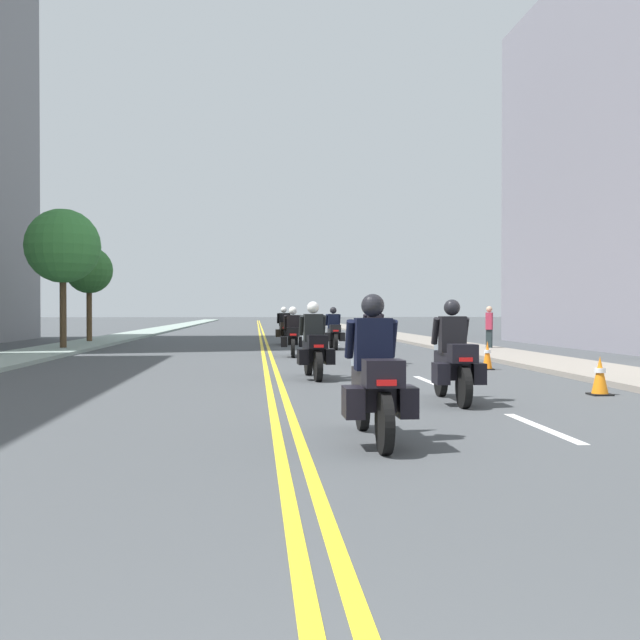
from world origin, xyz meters
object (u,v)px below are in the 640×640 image
at_px(motorcycle_5, 334,332).
at_px(pedestrian_1, 489,328).
at_px(motorcycle_3, 375,340).
at_px(motorcycle_4, 293,336).
at_px(traffic_cone_0, 600,376).
at_px(street_tree_0, 63,246).
at_px(motorcycle_6, 284,329).
at_px(traffic_cone_2, 487,355).
at_px(motorcycle_1, 453,361).
at_px(motorcycle_2, 314,348).
at_px(street_tree_1, 89,271).
at_px(motorcycle_0, 374,382).

relative_size(motorcycle_5, pedestrian_1, 1.38).
relative_size(motorcycle_3, motorcycle_4, 1.04).
xyz_separation_m(traffic_cone_0, street_tree_0, (-12.94, 15.37, 3.48)).
bearing_deg(motorcycle_4, motorcycle_6, 92.09).
bearing_deg(street_tree_0, traffic_cone_0, -49.90).
bearing_deg(pedestrian_1, motorcycle_3, 166.57).
bearing_deg(traffic_cone_2, motorcycle_5, 105.48).
distance_m(traffic_cone_2, pedestrian_1, 8.87).
bearing_deg(motorcycle_1, motorcycle_2, 114.96).
relative_size(motorcycle_1, street_tree_0, 0.42).
distance_m(motorcycle_4, street_tree_1, 13.56).
relative_size(motorcycle_6, street_tree_1, 0.52).
relative_size(motorcycle_2, motorcycle_3, 1.00).
bearing_deg(motorcycle_1, traffic_cone_2, 69.29).
xyz_separation_m(motorcycle_5, motorcycle_6, (-1.73, 3.94, 0.02)).
relative_size(motorcycle_4, motorcycle_5, 0.92).
xyz_separation_m(traffic_cone_0, traffic_cone_2, (-0.20, 5.57, 0.02)).
relative_size(motorcycle_2, motorcycle_4, 1.04).
bearing_deg(motorcycle_4, traffic_cone_0, -64.81).
height_order(motorcycle_2, motorcycle_3, motorcycle_3).
height_order(motorcycle_3, street_tree_1, street_tree_1).
distance_m(motorcycle_1, motorcycle_6, 20.46).
xyz_separation_m(motorcycle_3, motorcycle_6, (-2.00, 12.02, -0.02)).
xyz_separation_m(motorcycle_0, motorcycle_6, (-0.09, 23.77, -0.01)).
xyz_separation_m(motorcycle_2, traffic_cone_0, (4.69, -3.48, -0.33)).
height_order(motorcycle_2, pedestrian_1, motorcycle_2).
bearing_deg(motorcycle_3, motorcycle_0, -101.63).
height_order(motorcycle_2, traffic_cone_2, motorcycle_2).
relative_size(motorcycle_0, street_tree_1, 0.50).
height_order(motorcycle_6, pedestrian_1, motorcycle_6).
relative_size(motorcycle_2, traffic_cone_2, 3.03).
bearing_deg(motorcycle_6, motorcycle_2, -91.53).
distance_m(motorcycle_2, motorcycle_4, 7.77).
bearing_deg(motorcycle_3, street_tree_0, 140.15).
xyz_separation_m(motorcycle_1, motorcycle_2, (-1.88, 4.32, -0.00)).
distance_m(motorcycle_2, motorcycle_5, 12.23).
bearing_deg(pedestrian_1, motorcycle_4, 136.35).
bearing_deg(traffic_cone_0, street_tree_1, 121.93).
height_order(motorcycle_0, motorcycle_5, motorcycle_0).
distance_m(motorcycle_6, street_tree_0, 9.75).
bearing_deg(traffic_cone_0, pedestrian_1, 79.58).
bearing_deg(motorcycle_6, motorcycle_3, -82.16).
bearing_deg(motorcycle_6, street_tree_1, 166.17).
xyz_separation_m(motorcycle_1, traffic_cone_2, (2.61, 6.40, -0.31)).
relative_size(motorcycle_5, motorcycle_6, 0.99).
relative_size(motorcycle_1, motorcycle_6, 0.96).
distance_m(motorcycle_2, motorcycle_6, 16.06).
bearing_deg(pedestrian_1, motorcycle_0, -175.73).
bearing_deg(motorcycle_0, traffic_cone_0, 42.27).
height_order(motorcycle_0, motorcycle_6, motorcycle_0).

